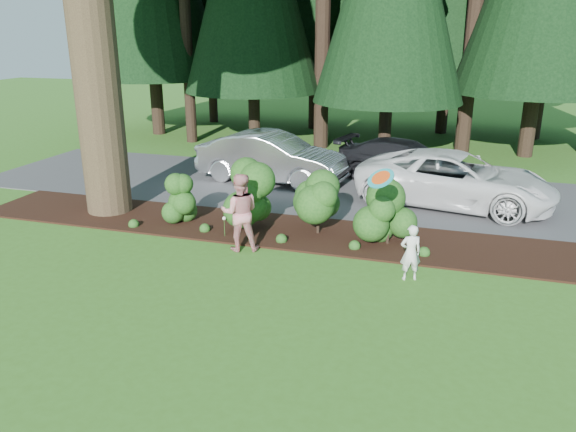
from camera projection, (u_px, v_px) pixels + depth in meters
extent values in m
plane|color=#34621C|center=(206.00, 279.00, 11.86)|extent=(80.00, 80.00, 0.00)
cube|color=black|center=(259.00, 228.00, 14.79)|extent=(16.00, 2.50, 0.05)
cube|color=#38383A|center=(302.00, 187.00, 18.65)|extent=(22.00, 6.00, 0.03)
sphere|color=#194414|center=(188.00, 199.00, 15.10)|extent=(1.08, 1.08, 1.08)
cylinder|color=black|center=(189.00, 217.00, 15.26)|extent=(0.08, 0.08, 0.30)
sphere|color=#194414|center=(247.00, 197.00, 14.33)|extent=(1.35, 1.35, 1.35)
cylinder|color=black|center=(248.00, 226.00, 14.58)|extent=(0.08, 0.08, 0.30)
sphere|color=#194414|center=(318.00, 204.00, 14.14)|extent=(1.26, 1.26, 1.26)
cylinder|color=black|center=(318.00, 229.00, 14.35)|extent=(0.08, 0.08, 0.30)
sphere|color=#194414|center=(389.00, 217.00, 13.49)|extent=(1.17, 1.17, 1.17)
cylinder|color=black|center=(387.00, 239.00, 13.67)|extent=(0.08, 0.08, 0.30)
cylinder|color=#194414|center=(225.00, 228.00, 14.12)|extent=(0.01, 0.01, 0.50)
sphere|color=white|center=(224.00, 218.00, 14.03)|extent=(0.09, 0.09, 0.09)
cylinder|color=#194414|center=(236.00, 230.00, 14.03)|extent=(0.01, 0.01, 0.50)
sphere|color=white|center=(235.00, 219.00, 13.95)|extent=(0.09, 0.09, 0.09)
cylinder|color=#194414|center=(247.00, 231.00, 13.95)|extent=(0.01, 0.01, 0.50)
sphere|color=white|center=(247.00, 221.00, 13.86)|extent=(0.09, 0.09, 0.09)
cylinder|color=black|center=(141.00, 31.00, 25.60)|extent=(0.50, 0.50, 9.80)
cylinder|color=black|center=(196.00, 39.00, 25.48)|extent=(0.50, 0.50, 9.10)
cylinder|color=black|center=(262.00, 22.00, 24.87)|extent=(0.50, 0.50, 10.50)
cylinder|color=black|center=(319.00, 45.00, 22.96)|extent=(0.50, 0.50, 8.75)
cylinder|color=black|center=(398.00, 13.00, 22.64)|extent=(0.50, 0.50, 11.20)
cylinder|color=black|center=(473.00, 36.00, 23.00)|extent=(0.50, 0.50, 9.45)
cylinder|color=black|center=(546.00, 17.00, 20.72)|extent=(0.50, 0.50, 10.85)
cylinder|color=black|center=(212.00, 16.00, 29.04)|extent=(0.50, 0.50, 11.20)
cylinder|color=black|center=(312.00, 23.00, 27.17)|extent=(0.50, 0.50, 10.50)
cylinder|color=black|center=(442.00, 7.00, 26.19)|extent=(0.50, 0.50, 11.90)
cylinder|color=black|center=(557.00, 27.00, 24.63)|extent=(0.50, 0.50, 10.15)
imported|color=#B2B2B7|center=(272.00, 158.00, 18.97)|extent=(5.26, 2.40, 1.67)
imported|color=silver|center=(455.00, 179.00, 16.44)|extent=(6.06, 3.56, 1.58)
imported|color=black|center=(405.00, 161.00, 19.19)|extent=(5.05, 2.93, 1.37)
imported|color=silver|center=(411.00, 253.00, 11.67)|extent=(0.52, 0.44, 1.22)
imported|color=red|center=(240.00, 212.00, 13.17)|extent=(1.09, 0.97, 1.87)
cylinder|color=teal|center=(381.00, 178.00, 11.18)|extent=(0.62, 0.51, 0.45)
cylinder|color=#D84612|center=(381.00, 178.00, 11.17)|extent=(0.43, 0.36, 0.32)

